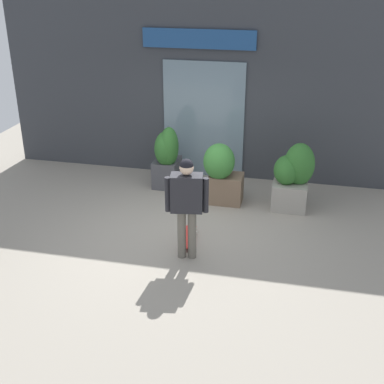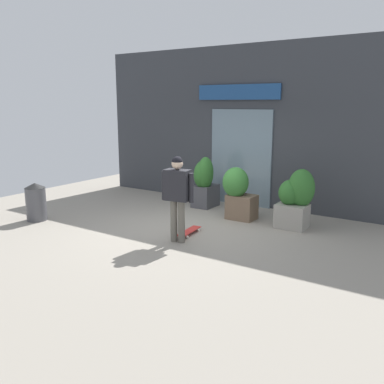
# 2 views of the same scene
# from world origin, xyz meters

# --- Properties ---
(ground_plane) EXTENTS (12.00, 12.00, 0.00)m
(ground_plane) POSITION_xyz_m (0.00, 0.00, 0.00)
(ground_plane) COLOR gray
(building_facade) EXTENTS (8.71, 0.31, 3.99)m
(building_facade) POSITION_xyz_m (-0.00, 2.76, 1.98)
(building_facade) COLOR #383A3F
(building_facade) RESTS_ON ground_plane
(skateboarder) EXTENTS (0.65, 0.33, 1.63)m
(skateboarder) POSITION_xyz_m (0.34, -0.74, 1.00)
(skateboarder) COLOR #666056
(skateboarder) RESTS_ON ground_plane
(skateboard) EXTENTS (0.29, 0.78, 0.08)m
(skateboard) POSITION_xyz_m (0.25, -0.24, 0.06)
(skateboard) COLOR red
(skateboard) RESTS_ON ground_plane
(planter_box_left) EXTENTS (0.73, 0.63, 1.25)m
(planter_box_left) POSITION_xyz_m (1.83, 1.42, 0.65)
(planter_box_left) COLOR gray
(planter_box_left) RESTS_ON ground_plane
(planter_box_right) EXTENTS (0.53, 0.73, 1.29)m
(planter_box_right) POSITION_xyz_m (-0.67, 1.81, 0.65)
(planter_box_right) COLOR #47474C
(planter_box_right) RESTS_ON ground_plane
(planter_box_mid) EXTENTS (0.74, 0.66, 1.18)m
(planter_box_mid) POSITION_xyz_m (0.50, 1.34, 0.66)
(planter_box_mid) COLOR brown
(planter_box_mid) RESTS_ON ground_plane
(trash_bin) EXTENTS (0.45, 0.45, 0.85)m
(trash_bin) POSITION_xyz_m (-3.17, -1.28, 0.43)
(trash_bin) COLOR #4C4C51
(trash_bin) RESTS_ON ground_plane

